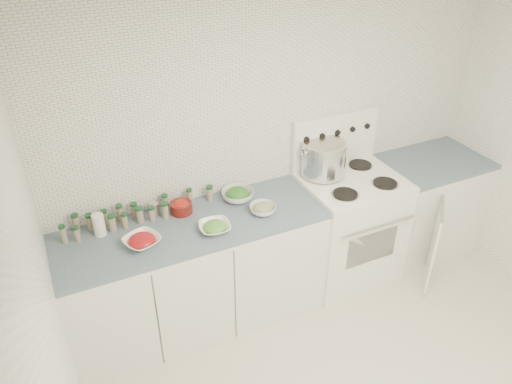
% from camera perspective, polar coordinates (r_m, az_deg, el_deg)
% --- Properties ---
extents(room_walls, '(3.54, 3.04, 2.52)m').
position_cam_1_polar(room_walls, '(2.56, 18.64, -0.99)').
color(room_walls, white).
rests_on(room_walls, ground).
extents(counter_left, '(1.85, 0.62, 0.90)m').
position_cam_1_polar(counter_left, '(3.70, -6.87, -9.37)').
color(counter_left, white).
rests_on(counter_left, ground).
extents(stove, '(0.76, 0.70, 1.36)m').
position_cam_1_polar(stove, '(4.15, 10.33, -3.70)').
color(stove, white).
rests_on(stove, ground).
extents(counter_right, '(0.89, 0.91, 0.90)m').
position_cam_1_polar(counter_right, '(4.64, 18.65, -1.49)').
color(counter_right, white).
rests_on(counter_right, ground).
extents(stock_pot, '(0.37, 0.34, 0.26)m').
position_cam_1_polar(stock_pot, '(3.86, 7.73, 4.02)').
color(stock_pot, silver).
rests_on(stock_pot, stove).
extents(bowl_tomato, '(0.29, 0.29, 0.07)m').
position_cam_1_polar(bowl_tomato, '(3.28, -12.91, -5.45)').
color(bowl_tomato, white).
rests_on(bowl_tomato, counter_left).
extents(bowl_snowpea, '(0.24, 0.24, 0.07)m').
position_cam_1_polar(bowl_snowpea, '(3.33, -4.73, -4.01)').
color(bowl_snowpea, white).
rests_on(bowl_snowpea, counter_left).
extents(bowl_broccoli, '(0.27, 0.27, 0.09)m').
position_cam_1_polar(bowl_broccoli, '(3.63, -2.10, -0.29)').
color(bowl_broccoli, white).
rests_on(bowl_broccoli, counter_left).
extents(bowl_zucchini, '(0.24, 0.24, 0.08)m').
position_cam_1_polar(bowl_zucchini, '(3.49, 0.78, -1.91)').
color(bowl_zucchini, white).
rests_on(bowl_zucchini, counter_left).
extents(bowl_pepper, '(0.15, 0.15, 0.09)m').
position_cam_1_polar(bowl_pepper, '(3.53, -8.53, -1.67)').
color(bowl_pepper, '#5A130F').
rests_on(bowl_pepper, counter_left).
extents(salt_canister, '(0.08, 0.08, 0.15)m').
position_cam_1_polar(salt_canister, '(3.42, -17.50, -3.60)').
color(salt_canister, white).
rests_on(salt_canister, counter_left).
extents(tin_can, '(0.08, 0.08, 0.09)m').
position_cam_1_polar(tin_can, '(3.54, -11.57, -1.92)').
color(tin_can, '#9F9786').
rests_on(tin_can, counter_left).
extents(spice_cluster, '(1.07, 0.15, 0.14)m').
position_cam_1_polar(spice_cluster, '(3.49, -14.16, -2.50)').
color(spice_cluster, gray).
rests_on(spice_cluster, counter_left).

